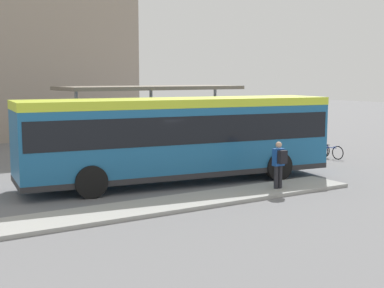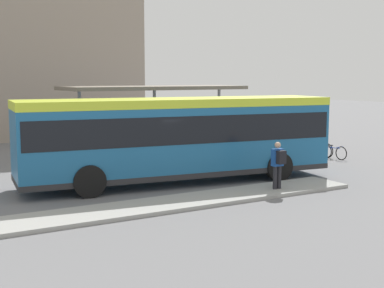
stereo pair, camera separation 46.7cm
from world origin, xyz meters
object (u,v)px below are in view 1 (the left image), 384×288
Objects in this scene: city_bus at (179,134)px; potted_planter_near_shelter at (195,147)px; pedestrian_waiting at (279,162)px; bicycle_green at (308,147)px; bicycle_black at (316,149)px; potted_planter_far_side at (108,153)px; bicycle_blue at (330,152)px.

city_bus is 9.84× the size of potted_planter_near_shelter.
city_bus is 7.38× the size of pedestrian_waiting.
pedestrian_waiting is 1.05× the size of bicycle_green.
city_bus is 10.21m from bicycle_green.
city_bus is 9.62m from bicycle_black.
city_bus is at bearing -128.70° from potted_planter_near_shelter.
city_bus is 7.14× the size of bicycle_black.
pedestrian_waiting reaches higher than potted_planter_near_shelter.
potted_planter_far_side is (-10.42, 1.86, 0.25)m from bicycle_green.
city_bus is 10.71× the size of potted_planter_far_side.
pedestrian_waiting is (2.09, -3.27, -0.80)m from city_bus.
pedestrian_waiting is 1.33× the size of potted_planter_near_shelter.
pedestrian_waiting is at bearing -63.88° from bicycle_blue.
bicycle_black is 10.43m from potted_planter_far_side.
city_bus is at bearing -88.17° from bicycle_blue.
pedestrian_waiting is 0.97× the size of bicycle_black.
bicycle_green is 1.27× the size of potted_planter_near_shelter.
bicycle_green is 1.38× the size of potted_planter_far_side.
pedestrian_waiting is 8.67m from potted_planter_far_side.
bicycle_blue is at bearing -57.26° from pedestrian_waiting.
bicycle_black is at bearing 159.44° from bicycle_green.
city_bus reaches higher than bicycle_blue.
potted_planter_near_shelter is (3.48, 4.34, -1.23)m from city_bus.
potted_planter_far_side is (-10.14, 3.64, 0.25)m from bicycle_blue.
city_bus is 9.55m from bicycle_blue.
city_bus is at bearing 109.25° from bicycle_green.
bicycle_black is 1.08× the size of bicycle_green.
city_bus is 3.96m from pedestrian_waiting.
potted_planter_far_side is (-4.27, 0.55, -0.04)m from potted_planter_near_shelter.
bicycle_blue is 0.93× the size of bicycle_black.
bicycle_blue is 1.28× the size of potted_planter_near_shelter.
city_bus is 5.70m from potted_planter_near_shelter.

